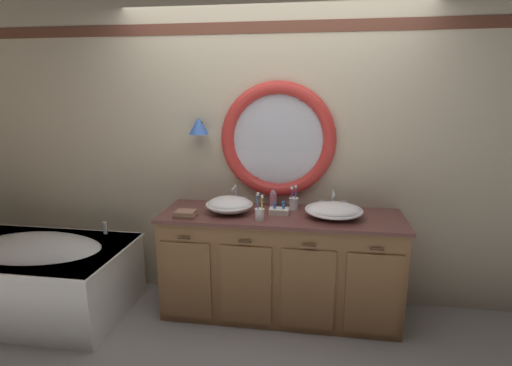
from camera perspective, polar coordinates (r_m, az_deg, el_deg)
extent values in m
plane|color=gray|center=(3.31, 0.79, -20.24)|extent=(14.00, 14.00, 0.00)
cube|color=beige|center=(3.39, 2.25, 4.28)|extent=(6.40, 0.08, 2.60)
cube|color=brown|center=(3.34, 2.33, 21.72)|extent=(6.27, 0.01, 0.09)
ellipsoid|color=silver|center=(3.31, 3.19, 6.27)|extent=(0.86, 0.02, 0.77)
torus|color=red|center=(3.31, 3.18, 6.26)|extent=(0.97, 0.11, 0.97)
cube|color=silver|center=(3.28, 10.69, 6.59)|extent=(0.05, 0.01, 0.05)
cube|color=red|center=(3.26, 6.83, 12.08)|extent=(0.05, 0.01, 0.05)
cube|color=red|center=(3.31, -0.87, 11.90)|extent=(0.05, 0.01, 0.05)
cube|color=yellow|center=(3.36, -4.17, 6.97)|extent=(0.05, 0.01, 0.05)
cube|color=red|center=(3.38, -0.03, 0.47)|extent=(0.05, 0.01, 0.05)
cube|color=yellow|center=(3.34, 6.95, 0.56)|extent=(0.05, 0.01, 0.05)
cylinder|color=#4C3823|center=(3.40, -8.11, 8.65)|extent=(0.02, 0.09, 0.02)
cone|color=blue|center=(3.35, -8.35, 8.24)|extent=(0.17, 0.17, 0.14)
cube|color=olive|center=(3.32, 3.51, -11.88)|extent=(1.89, 0.58, 0.84)
cube|color=brown|center=(3.16, 3.62, -4.76)|extent=(1.93, 0.62, 0.03)
cube|color=brown|center=(3.45, 4.03, -4.52)|extent=(1.89, 0.02, 0.11)
cube|color=olive|center=(3.21, -10.13, -13.84)|extent=(0.40, 0.02, 0.64)
cylinder|color=#422D1E|center=(3.06, -10.48, -7.92)|extent=(0.10, 0.01, 0.01)
cube|color=olive|center=(3.10, -1.54, -14.65)|extent=(0.40, 0.02, 0.64)
cylinder|color=#422D1E|center=(2.94, -1.62, -8.56)|extent=(0.10, 0.01, 0.01)
cube|color=olive|center=(3.06, 7.53, -15.17)|extent=(0.40, 0.02, 0.64)
cylinder|color=#422D1E|center=(2.90, 7.75, -9.02)|extent=(0.10, 0.01, 0.01)
cube|color=olive|center=(3.10, 16.65, -15.32)|extent=(0.40, 0.02, 0.64)
cylinder|color=#422D1E|center=(2.93, 17.15, -9.24)|extent=(0.10, 0.01, 0.01)
cube|color=white|center=(3.84, -28.94, -12.19)|extent=(1.46, 0.91, 0.57)
ellipsoid|color=white|center=(3.75, -29.35, -8.92)|extent=(1.19, 0.71, 0.28)
cube|color=white|center=(3.74, -29.42, -8.35)|extent=(1.49, 0.94, 0.02)
cylinder|color=silver|center=(3.80, -21.10, -6.10)|extent=(0.04, 0.04, 0.11)
cylinder|color=silver|center=(3.75, -29.35, -8.92)|extent=(0.04, 0.04, 0.01)
ellipsoid|color=white|center=(3.17, -3.89, -3.17)|extent=(0.36, 0.32, 0.13)
torus|color=white|center=(3.17, -3.89, -3.11)|extent=(0.38, 0.38, 0.02)
cylinder|color=silver|center=(3.17, -3.89, -3.11)|extent=(0.03, 0.03, 0.01)
ellipsoid|color=white|center=(3.11, 11.24, -3.93)|extent=(0.43, 0.34, 0.12)
torus|color=white|center=(3.10, 11.24, -3.88)|extent=(0.45, 0.45, 0.02)
cylinder|color=silver|center=(3.10, 11.24, -3.88)|extent=(0.03, 0.03, 0.01)
cylinder|color=silver|center=(3.42, -2.98, -2.93)|extent=(0.05, 0.05, 0.02)
cylinder|color=silver|center=(3.40, -3.00, -1.64)|extent=(0.02, 0.02, 0.14)
sphere|color=silver|center=(3.38, -3.01, -0.49)|extent=(0.03, 0.03, 0.03)
cylinder|color=silver|center=(3.32, -3.22, -0.73)|extent=(0.02, 0.12, 0.02)
cylinder|color=silver|center=(3.43, -4.27, -2.55)|extent=(0.04, 0.04, 0.06)
cylinder|color=silver|center=(3.40, -1.69, -2.67)|extent=(0.04, 0.04, 0.06)
cube|color=silver|center=(3.42, -4.28, -2.00)|extent=(0.05, 0.01, 0.01)
cube|color=silver|center=(3.39, -1.69, -2.11)|extent=(0.05, 0.01, 0.01)
cylinder|color=silver|center=(3.35, 11.04, -3.48)|extent=(0.05, 0.05, 0.02)
cylinder|color=silver|center=(3.33, 11.10, -2.29)|extent=(0.02, 0.02, 0.13)
sphere|color=silver|center=(3.32, 11.15, -1.25)|extent=(0.03, 0.03, 0.03)
cylinder|color=silver|center=(3.25, 11.19, -1.53)|extent=(0.02, 0.13, 0.02)
cylinder|color=silver|center=(3.35, 9.48, -3.10)|extent=(0.04, 0.04, 0.06)
cylinder|color=silver|center=(3.35, 12.63, -3.21)|extent=(0.04, 0.04, 0.06)
cube|color=silver|center=(3.34, 9.51, -2.54)|extent=(0.05, 0.01, 0.01)
cube|color=silver|center=(3.34, 12.66, -2.65)|extent=(0.05, 0.01, 0.01)
cylinder|color=white|center=(2.98, 0.51, -4.64)|extent=(0.07, 0.07, 0.09)
torus|color=white|center=(2.97, 0.52, -3.81)|extent=(0.08, 0.08, 0.01)
cylinder|color=yellow|center=(2.97, 0.90, -3.72)|extent=(0.02, 0.04, 0.16)
cube|color=white|center=(2.94, 0.91, -1.98)|extent=(0.02, 0.02, 0.03)
cylinder|color=blue|center=(2.97, 0.27, -3.53)|extent=(0.03, 0.03, 0.18)
cube|color=white|center=(2.94, 0.27, -1.62)|extent=(0.02, 0.02, 0.02)
cylinder|color=white|center=(3.28, 5.50, -3.01)|extent=(0.07, 0.07, 0.09)
torus|color=white|center=(3.26, 5.52, -2.21)|extent=(0.08, 0.08, 0.01)
cylinder|color=blue|center=(3.27, 5.75, -2.15)|extent=(0.01, 0.04, 0.17)
cube|color=white|center=(3.24, 5.79, -0.50)|extent=(0.02, 0.02, 0.03)
cylinder|color=purple|center=(3.27, 5.18, -2.25)|extent=(0.04, 0.01, 0.16)
cube|color=white|center=(3.24, 5.22, -0.71)|extent=(0.02, 0.02, 0.02)
cylinder|color=pink|center=(3.34, 2.50, -2.47)|extent=(0.06, 0.06, 0.12)
cylinder|color=silver|center=(3.32, 2.51, -1.34)|extent=(0.04, 0.04, 0.02)
cylinder|color=silver|center=(3.30, 2.48, -1.18)|extent=(0.01, 0.04, 0.01)
cube|color=#936B56|center=(3.13, -10.21, -4.63)|extent=(0.17, 0.13, 0.02)
cube|color=#936B56|center=(3.12, -10.23, -4.21)|extent=(0.16, 0.12, 0.02)
cube|color=beige|center=(3.15, 3.36, -4.12)|extent=(0.16, 0.11, 0.04)
cylinder|color=blue|center=(3.14, 2.73, -3.27)|extent=(0.02, 0.02, 0.05)
cylinder|color=blue|center=(3.13, 4.02, -3.21)|extent=(0.02, 0.02, 0.06)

